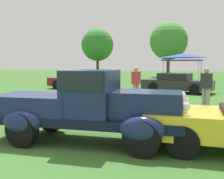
# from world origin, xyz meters

# --- Properties ---
(ground_plane) EXTENTS (120.00, 120.00, 0.00)m
(ground_plane) POSITION_xyz_m (0.00, 0.00, 0.00)
(ground_plane) COLOR #386628
(feature_pickup_truck) EXTENTS (4.68, 2.25, 1.70)m
(feature_pickup_truck) POSITION_xyz_m (0.53, 0.47, 0.87)
(feature_pickup_truck) COLOR black
(feature_pickup_truck) RESTS_ON ground_plane
(show_car_burgundy) EXTENTS (4.81, 2.58, 1.22)m
(show_car_burgundy) POSITION_xyz_m (-6.06, 11.77, 0.60)
(show_car_burgundy) COLOR maroon
(show_car_burgundy) RESTS_ON ground_plane
(show_car_charcoal) EXTENTS (4.50, 2.33, 1.22)m
(show_car_charcoal) POSITION_xyz_m (0.77, 12.31, 0.60)
(show_car_charcoal) COLOR #28282D
(show_car_charcoal) RESTS_ON ground_plane
(spectator_between_cars) EXTENTS (0.40, 0.47, 1.69)m
(spectator_between_cars) POSITION_xyz_m (-0.36, 7.20, 0.91)
(spectator_between_cars) COLOR #9E998E
(spectator_between_cars) RESTS_ON ground_plane
(spectator_by_row) EXTENTS (0.46, 0.44, 1.69)m
(spectator_by_row) POSITION_xyz_m (2.84, 6.23, 0.91)
(spectator_by_row) COLOR #9E998E
(spectator_by_row) RESTS_ON ground_plane
(canopy_tent_left_field) EXTENTS (3.26, 3.26, 2.71)m
(canopy_tent_left_field) POSITION_xyz_m (0.16, 19.82, 2.42)
(canopy_tent_left_field) COLOR #B7B7BC
(canopy_tent_left_field) RESTS_ON ground_plane
(treeline_far_left) EXTENTS (5.25, 5.25, 7.44)m
(treeline_far_left) POSITION_xyz_m (-15.61, 35.70, 4.80)
(treeline_far_left) COLOR brown
(treeline_far_left) RESTS_ON ground_plane
(treeline_mid_left) EXTENTS (5.02, 5.02, 7.30)m
(treeline_mid_left) POSITION_xyz_m (-3.32, 31.79, 4.77)
(treeline_mid_left) COLOR #47331E
(treeline_mid_left) RESTS_ON ground_plane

